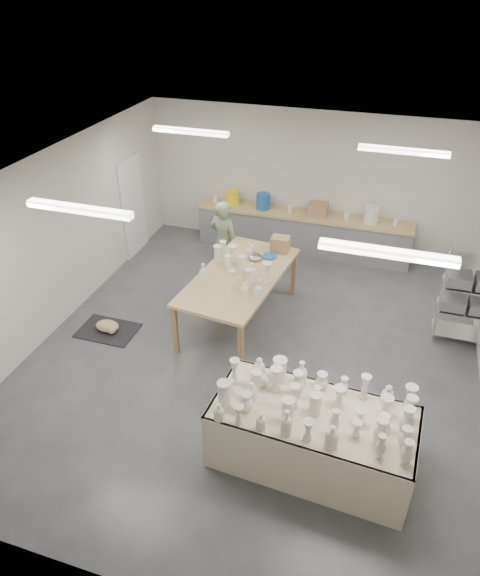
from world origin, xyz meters
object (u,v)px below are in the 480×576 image
(drying_table, at_px, (312,434))
(potter, at_px, (224,241))
(work_table, at_px, (243,273))
(red_stool, at_px, (228,260))

(drying_table, bearing_deg, potter, 126.39)
(work_table, height_order, red_stool, work_table)
(work_table, relative_size, red_stool, 7.75)
(drying_table, bearing_deg, work_table, 126.52)
(red_stool, bearing_deg, work_table, -62.53)
(drying_table, xyz_separation_m, potter, (-2.53, 3.95, 0.35))
(red_stool, bearing_deg, drying_table, -59.05)
(drying_table, distance_m, potter, 4.71)
(potter, distance_m, red_stool, 0.64)
(potter, bearing_deg, red_stool, -75.42)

